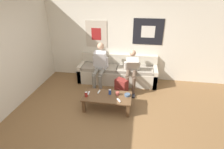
% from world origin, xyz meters
% --- Properties ---
extents(ground_plane, '(18.00, 18.00, 0.00)m').
position_xyz_m(ground_plane, '(0.00, 0.00, 0.00)').
color(ground_plane, brown).
extents(wall_back, '(10.00, 0.07, 2.55)m').
position_xyz_m(wall_back, '(0.00, 2.41, 1.28)').
color(wall_back, silver).
rests_on(wall_back, ground_plane).
extents(couch, '(2.41, 0.72, 0.81)m').
position_xyz_m(couch, '(-0.00, 2.05, 0.29)').
color(couch, beige).
rests_on(couch, ground_plane).
extents(coffee_table, '(1.15, 0.60, 0.35)m').
position_xyz_m(coffee_table, '(-0.05, 0.59, 0.30)').
color(coffee_table, brown).
rests_on(coffee_table, ground_plane).
extents(person_seated_adult, '(0.47, 0.87, 1.28)m').
position_xyz_m(person_seated_adult, '(-0.48, 1.67, 0.70)').
color(person_seated_adult, gray).
rests_on(person_seated_adult, ground_plane).
extents(person_seated_teen, '(0.47, 0.93, 1.09)m').
position_xyz_m(person_seated_teen, '(0.45, 1.68, 0.60)').
color(person_seated_teen, brown).
rests_on(person_seated_teen, ground_plane).
extents(backpack, '(0.39, 0.34, 0.46)m').
position_xyz_m(backpack, '(0.21, 1.27, 0.22)').
color(backpack, maroon).
rests_on(backpack, ground_plane).
extents(ceramic_bowl, '(0.14, 0.14, 0.06)m').
position_xyz_m(ceramic_bowl, '(0.42, 0.66, 0.39)').
color(ceramic_bowl, '#475B75').
rests_on(ceramic_bowl, coffee_table).
extents(pillar_candle, '(0.09, 0.09, 0.09)m').
position_xyz_m(pillar_candle, '(0.18, 0.67, 0.39)').
color(pillar_candle, '#B24C42').
rests_on(pillar_candle, coffee_table).
extents(drink_can_blue, '(0.07, 0.07, 0.12)m').
position_xyz_m(drink_can_blue, '(-0.01, 0.68, 0.42)').
color(drink_can_blue, '#28479E').
rests_on(drink_can_blue, coffee_table).
extents(drink_can_red, '(0.07, 0.07, 0.12)m').
position_xyz_m(drink_can_red, '(-0.54, 0.48, 0.42)').
color(drink_can_red, maroon).
rests_on(drink_can_red, coffee_table).
extents(game_controller_near_left, '(0.04, 0.15, 0.03)m').
position_xyz_m(game_controller_near_left, '(-0.52, 0.62, 0.37)').
color(game_controller_near_left, white).
rests_on(game_controller_near_left, coffee_table).
extents(game_controller_near_right, '(0.05, 0.15, 0.03)m').
position_xyz_m(game_controller_near_right, '(-0.29, 0.72, 0.37)').
color(game_controller_near_right, white).
rests_on(game_controller_near_right, coffee_table).
extents(game_controller_far_center, '(0.11, 0.14, 0.03)m').
position_xyz_m(game_controller_far_center, '(0.24, 0.43, 0.37)').
color(game_controller_far_center, white).
rests_on(game_controller_far_center, coffee_table).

